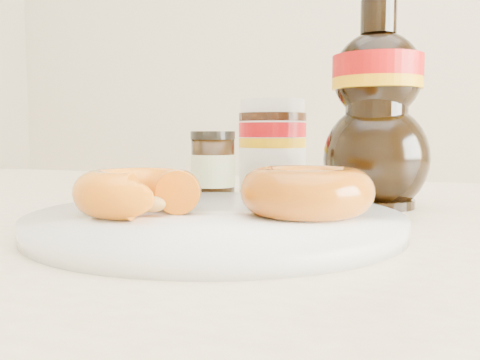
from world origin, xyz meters
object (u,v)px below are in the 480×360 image
(donut_bitten, at_px, (138,192))
(donut_whole, at_px, (307,191))
(plate, at_px, (216,221))
(syrup_bottle, at_px, (377,105))
(nutella_jar, at_px, (272,144))
(dining_table, at_px, (232,315))
(dark_jar, at_px, (213,168))

(donut_bitten, relative_size, donut_whole, 0.96)
(plate, xyz_separation_m, donut_bitten, (-0.05, -0.03, 0.02))
(plate, distance_m, syrup_bottle, 0.22)
(plate, bearing_deg, nutella_jar, 98.07)
(donut_whole, relative_size, syrup_bottle, 0.48)
(nutella_jar, bearing_deg, donut_whole, -66.33)
(syrup_bottle, bearing_deg, dining_table, -128.45)
(nutella_jar, height_order, dark_jar, nutella_jar)
(nutella_jar, bearing_deg, donut_bitten, -93.44)
(donut_bitten, bearing_deg, syrup_bottle, 40.87)
(donut_bitten, distance_m, donut_whole, 0.13)
(dining_table, distance_m, nutella_jar, 0.25)
(donut_whole, bearing_deg, nutella_jar, 113.67)
(dining_table, bearing_deg, donut_whole, -25.31)
(dining_table, relative_size, donut_bitten, 14.72)
(nutella_jar, bearing_deg, dining_table, -81.96)
(syrup_bottle, bearing_deg, donut_bitten, -125.51)
(donut_whole, bearing_deg, dark_jar, 134.83)
(dark_jar, bearing_deg, nutella_jar, 68.33)
(donut_bitten, relative_size, dark_jar, 1.24)
(donut_whole, xyz_separation_m, nutella_jar, (-0.10, 0.23, 0.03))
(plate, bearing_deg, dark_jar, 115.08)
(dining_table, bearing_deg, dark_jar, 121.76)
(dining_table, relative_size, dark_jar, 18.24)
(dining_table, height_order, donut_whole, donut_whole)
(plate, bearing_deg, dining_table, 98.23)
(plate, bearing_deg, donut_whole, 11.71)
(donut_whole, xyz_separation_m, dark_jar, (-0.14, 0.14, 0.01))
(dining_table, xyz_separation_m, plate, (0.01, -0.05, 0.09))
(plate, relative_size, donut_whole, 2.86)
(syrup_bottle, bearing_deg, plate, -118.20)
(dark_jar, bearing_deg, donut_whole, -45.17)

